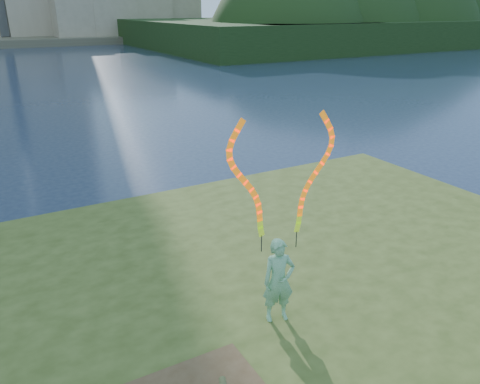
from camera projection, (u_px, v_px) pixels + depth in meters
ground at (219, 318)px, 9.57m from camera, size 320.00×320.00×0.00m
grassy_knoll at (283, 376)px, 7.58m from camera, size 20.00×18.00×0.80m
wooded_hill at (360, 41)px, 85.26m from camera, size 78.00×50.00×63.00m
woman_with_ribbons at (280, 245)px, 7.77m from camera, size 1.95×0.61×3.93m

